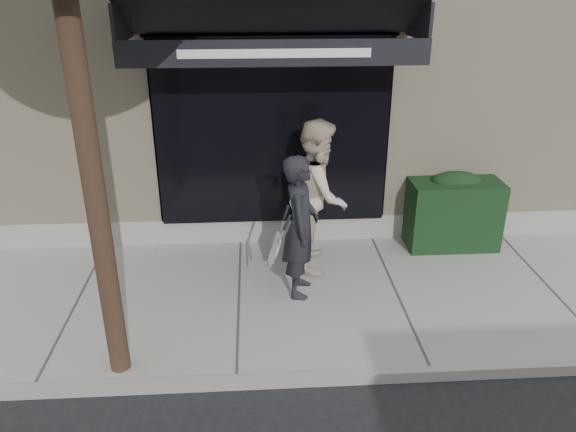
{
  "coord_description": "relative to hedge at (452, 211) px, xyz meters",
  "views": [
    {
      "loc": [
        -1.77,
        -6.06,
        3.92
      ],
      "look_at": [
        -1.34,
        0.6,
        0.93
      ],
      "focal_mm": 35.0,
      "sensor_mm": 36.0,
      "label": 1
    }
  ],
  "objects": [
    {
      "name": "ground",
      "position": [
        -1.1,
        -1.25,
        -0.66
      ],
      "size": [
        80.0,
        80.0,
        0.0
      ],
      "primitive_type": "plane",
      "color": "black",
      "rests_on": "ground"
    },
    {
      "name": "sidewalk",
      "position": [
        -1.1,
        -1.25,
        -0.6
      ],
      "size": [
        20.0,
        3.0,
        0.12
      ],
      "primitive_type": "cube",
      "color": "gray",
      "rests_on": "ground"
    },
    {
      "name": "curb",
      "position": [
        -1.1,
        -2.8,
        -0.59
      ],
      "size": [
        20.0,
        0.1,
        0.14
      ],
      "primitive_type": "cube",
      "color": "gray",
      "rests_on": "ground"
    },
    {
      "name": "building_facade",
      "position": [
        -1.11,
        3.71,
        2.08
      ],
      "size": [
        14.3,
        8.04,
        5.64
      ],
      "color": "beige",
      "rests_on": "ground"
    },
    {
      "name": "hedge",
      "position": [
        0.0,
        0.0,
        0.0
      ],
      "size": [
        1.3,
        0.7,
        1.14
      ],
      "color": "black",
      "rests_on": "sidewalk"
    },
    {
      "name": "pedestrian_front",
      "position": [
        -2.33,
        -1.19,
        0.36
      ],
      "size": [
        0.71,
        0.9,
        1.81
      ],
      "color": "black",
      "rests_on": "sidewalk"
    },
    {
      "name": "pedestrian_back",
      "position": [
        -2.03,
        -0.44,
        0.48
      ],
      "size": [
        0.9,
        1.08,
        2.04
      ],
      "color": "beige",
      "rests_on": "sidewalk"
    }
  ]
}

